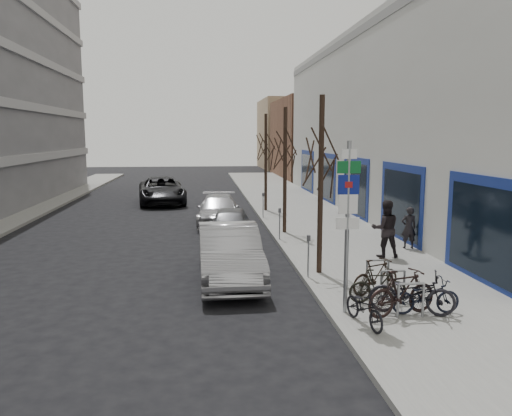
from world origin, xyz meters
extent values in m
plane|color=black|center=(0.00, 0.00, 0.00)|extent=(120.00, 120.00, 0.00)
cube|color=slate|center=(4.50, 10.00, 0.07)|extent=(5.00, 70.00, 0.15)
cube|color=brown|center=(13.00, 40.00, 4.00)|extent=(12.00, 14.00, 8.00)
cube|color=#937A5B|center=(13.50, 55.00, 4.50)|extent=(13.00, 12.00, 9.00)
cylinder|color=gray|center=(2.40, 0.00, 2.10)|extent=(0.10, 0.10, 4.20)
cube|color=white|center=(2.40, -0.03, 3.90)|extent=(0.35, 0.03, 0.22)
cube|color=#0C5926|center=(2.40, -0.03, 3.60)|extent=(0.55, 0.03, 0.28)
cube|color=navy|center=(2.40, -0.03, 3.20)|extent=(0.50, 0.03, 0.45)
cube|color=maroon|center=(2.40, -0.04, 3.20)|extent=(0.18, 0.02, 0.14)
cube|color=white|center=(2.40, -0.03, 2.75)|extent=(0.45, 0.03, 0.45)
cube|color=white|center=(2.40, -0.03, 2.30)|extent=(0.55, 0.03, 0.28)
cylinder|color=gray|center=(3.50, -0.50, 0.55)|extent=(0.06, 0.06, 0.80)
cylinder|color=gray|center=(4.10, -0.50, 0.55)|extent=(0.06, 0.06, 0.80)
cylinder|color=gray|center=(3.80, -0.50, 0.95)|extent=(0.60, 0.06, 0.06)
cylinder|color=gray|center=(3.50, 0.60, 0.55)|extent=(0.06, 0.06, 0.80)
cylinder|color=gray|center=(4.10, 0.60, 0.55)|extent=(0.06, 0.06, 0.80)
cylinder|color=gray|center=(3.80, 0.60, 0.95)|extent=(0.60, 0.06, 0.06)
cylinder|color=gray|center=(3.50, 1.70, 0.55)|extent=(0.06, 0.06, 0.80)
cylinder|color=gray|center=(4.10, 1.70, 0.55)|extent=(0.06, 0.06, 0.80)
cylinder|color=gray|center=(3.80, 1.70, 0.95)|extent=(0.60, 0.06, 0.06)
cylinder|color=black|center=(2.60, 3.50, 2.75)|extent=(0.16, 0.16, 5.50)
cylinder|color=black|center=(2.60, 10.00, 2.75)|extent=(0.16, 0.16, 5.50)
cylinder|color=black|center=(2.60, 16.50, 2.75)|extent=(0.16, 0.16, 5.50)
cylinder|color=gray|center=(2.15, 3.00, 0.70)|extent=(0.05, 0.05, 1.10)
cube|color=#3F3F44|center=(2.15, 3.00, 1.33)|extent=(0.10, 0.08, 0.18)
cylinder|color=gray|center=(2.15, 8.50, 0.70)|extent=(0.05, 0.05, 1.10)
cube|color=#3F3F44|center=(2.15, 8.50, 1.33)|extent=(0.10, 0.08, 0.18)
cylinder|color=gray|center=(2.15, 14.00, 0.70)|extent=(0.05, 0.05, 1.10)
cube|color=#3F3F44|center=(2.15, 14.00, 1.33)|extent=(0.10, 0.08, 0.18)
imported|color=black|center=(2.59, -0.84, 0.62)|extent=(0.77, 1.59, 0.93)
imported|color=black|center=(3.64, -0.38, 0.72)|extent=(1.96, 1.06, 1.14)
imported|color=black|center=(4.24, -0.31, 0.65)|extent=(1.65, 0.53, 1.00)
imported|color=black|center=(3.40, 0.54, 0.60)|extent=(1.51, 0.54, 0.90)
imported|color=black|center=(3.92, -0.29, 0.75)|extent=(2.05, 1.24, 1.20)
imported|color=black|center=(3.60, 1.29, 0.63)|extent=(1.65, 1.10, 0.97)
imported|color=#97979B|center=(-0.17, 3.38, 0.83)|extent=(1.86, 5.08, 1.66)
imported|color=#4B4C50|center=(0.17, 8.96, 0.70)|extent=(2.06, 4.24, 1.39)
imported|color=#97979C|center=(-0.17, 12.87, 0.71)|extent=(2.22, 4.99, 1.42)
imported|color=black|center=(-3.53, 21.07, 0.84)|extent=(3.53, 6.37, 1.69)
imported|color=black|center=(6.66, 6.38, 0.93)|extent=(0.58, 0.40, 1.56)
imported|color=black|center=(5.31, 5.20, 1.15)|extent=(0.78, 0.57, 2.00)
camera|label=1|loc=(-0.93, -11.10, 4.31)|focal=35.00mm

